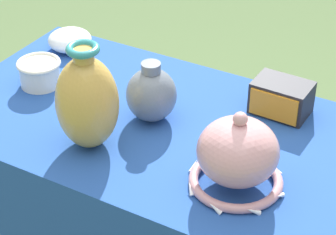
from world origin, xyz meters
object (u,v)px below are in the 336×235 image
(mosaic_tile_box, at_px, (281,98))
(vase_dome_bell, at_px, (238,156))
(jar_round_slate, at_px, (151,94))
(vase_tall_bulbous, at_px, (87,101))
(cup_wide_ivory, at_px, (40,72))
(bowl_shallow_porcelain, at_px, (70,40))

(mosaic_tile_box, bearing_deg, vase_dome_bell, -84.63)
(vase_dome_bell, height_order, jar_round_slate, vase_dome_bell)
(vase_tall_bulbous, relative_size, cup_wide_ivory, 2.19)
(vase_tall_bulbous, relative_size, vase_dome_bell, 1.20)
(vase_dome_bell, bearing_deg, jar_round_slate, 155.50)
(mosaic_tile_box, xyz_separation_m, bowl_shallow_porcelain, (-0.70, 0.01, -0.01))
(mosaic_tile_box, height_order, bowl_shallow_porcelain, mosaic_tile_box)
(vase_tall_bulbous, bearing_deg, mosaic_tile_box, 45.71)
(jar_round_slate, distance_m, bowl_shallow_porcelain, 0.46)
(vase_dome_bell, distance_m, bowl_shallow_porcelain, 0.80)
(bowl_shallow_porcelain, relative_size, cup_wide_ivory, 1.08)
(mosaic_tile_box, relative_size, bowl_shallow_porcelain, 1.12)
(mosaic_tile_box, xyz_separation_m, jar_round_slate, (-0.28, -0.19, 0.03))
(jar_round_slate, bearing_deg, vase_tall_bulbous, -113.06)
(vase_dome_bell, height_order, bowl_shallow_porcelain, vase_dome_bell)
(vase_tall_bulbous, distance_m, cup_wide_ivory, 0.34)
(vase_dome_bell, xyz_separation_m, mosaic_tile_box, (-0.02, 0.33, -0.04))
(vase_tall_bulbous, xyz_separation_m, jar_round_slate, (0.07, 0.17, -0.05))
(vase_dome_bell, xyz_separation_m, bowl_shallow_porcelain, (-0.72, 0.34, -0.05))
(jar_round_slate, relative_size, bowl_shallow_porcelain, 1.21)
(vase_tall_bulbous, distance_m, mosaic_tile_box, 0.51)
(vase_tall_bulbous, distance_m, bowl_shallow_porcelain, 0.52)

